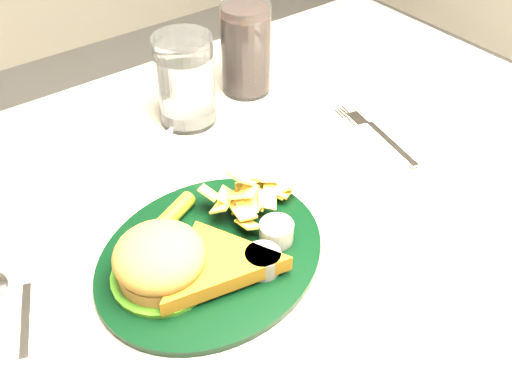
% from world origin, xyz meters
% --- Properties ---
extents(table, '(1.20, 0.80, 0.75)m').
position_xyz_m(table, '(0.00, 0.00, 0.38)').
color(table, gray).
rests_on(table, ground).
extents(dinner_plate, '(0.33, 0.30, 0.06)m').
position_xyz_m(dinner_plate, '(-0.08, -0.05, 0.78)').
color(dinner_plate, black).
rests_on(dinner_plate, table).
extents(water_glass, '(0.09, 0.09, 0.14)m').
position_xyz_m(water_glass, '(0.05, 0.20, 0.82)').
color(water_glass, white).
rests_on(water_glass, table).
extents(cola_glass, '(0.10, 0.10, 0.14)m').
position_xyz_m(cola_glass, '(0.17, 0.22, 0.82)').
color(cola_glass, black).
rests_on(cola_glass, table).
extents(fork_napkin, '(0.14, 0.17, 0.01)m').
position_xyz_m(fork_napkin, '(0.25, -0.02, 0.76)').
color(fork_napkin, white).
rests_on(fork_napkin, table).
extents(spoon, '(0.08, 0.14, 0.01)m').
position_xyz_m(spoon, '(-0.28, -0.01, 0.75)').
color(spoon, white).
rests_on(spoon, table).
extents(wrapped_straw, '(0.23, 0.17, 0.01)m').
position_xyz_m(wrapped_straw, '(-0.07, 0.15, 0.75)').
color(wrapped_straw, white).
rests_on(wrapped_straw, table).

